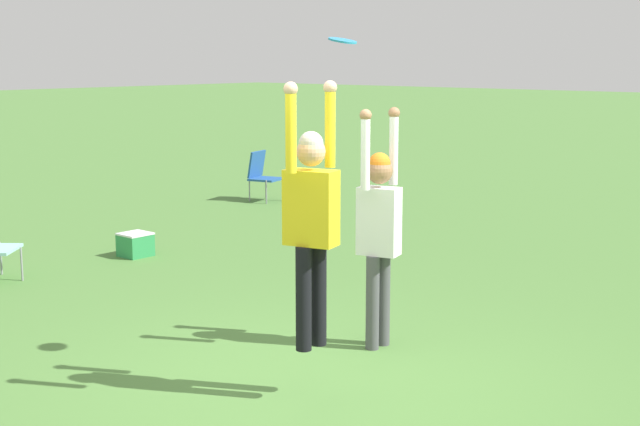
% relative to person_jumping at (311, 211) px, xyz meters
% --- Properties ---
extents(ground_plane, '(120.00, 120.00, 0.00)m').
position_rel_person_jumping_xyz_m(ground_plane, '(0.14, 0.16, -1.46)').
color(ground_plane, '#4C7A38').
extents(person_jumping, '(0.54, 0.42, 2.01)m').
position_rel_person_jumping_xyz_m(person_jumping, '(0.00, 0.00, 0.00)').
color(person_jumping, black).
rests_on(person_jumping, ground_plane).
extents(person_defending, '(0.51, 0.40, 2.15)m').
position_rel_person_jumping_xyz_m(person_defending, '(1.30, 0.34, -0.32)').
color(person_defending, '#4C4C51').
rests_on(person_defending, ground_plane).
extents(frisbee, '(0.23, 0.23, 0.06)m').
position_rel_person_jumping_xyz_m(frisbee, '(0.63, 0.22, 1.25)').
color(frisbee, '#2D9EDB').
extents(camping_chair_1, '(0.62, 0.66, 0.90)m').
position_rel_person_jumping_xyz_m(camping_chair_1, '(6.56, 6.96, -0.95)').
color(camping_chair_1, gray).
rests_on(camping_chair_1, ground_plane).
extents(cooler_box, '(0.37, 0.36, 0.31)m').
position_rel_person_jumping_xyz_m(cooler_box, '(2.18, 4.99, -1.30)').
color(cooler_box, '#2D8C4C').
rests_on(cooler_box, ground_plane).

